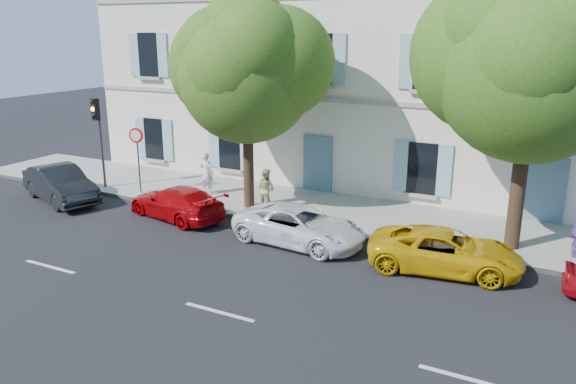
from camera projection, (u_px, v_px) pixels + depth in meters
The scene contains 14 objects.
ground at pixel (293, 257), 17.30m from camera, with size 90.00×90.00×0.00m, color black.
sidewalk at pixel (346, 214), 21.07m from camera, with size 36.00×4.50×0.15m, color #A09E96.
kerb at pixel (323, 231), 19.22m from camera, with size 36.00×0.16×0.16m, color #9E998E.
building at pixel (400, 47), 24.32m from camera, with size 28.00×7.00×12.00m, color silver.
car_dark_sedan at pixel (60, 184), 22.71m from camera, with size 1.52×4.36×1.44m, color black.
car_red_coupe at pixel (176, 202), 20.67m from camera, with size 1.69×4.15×1.20m, color #A40408.
car_white_coupe at pixel (300, 226), 18.20m from camera, with size 2.03×4.40×1.22m, color white.
car_yellow_supercar at pixel (445, 251), 16.15m from camera, with size 2.01×4.35×1.21m, color #D9A609.
tree_left at pixel (247, 75), 20.33m from camera, with size 5.00×5.00×7.75m.
tree_right at pixel (532, 68), 16.10m from camera, with size 5.59×5.59×8.62m.
traffic_light at pixel (98, 124), 23.57m from camera, with size 0.34×0.43×3.84m.
road_sign at pixel (137, 146), 23.09m from camera, with size 0.62×0.19×2.73m.
pedestrian_a at pixel (207, 173), 23.18m from camera, with size 0.64×0.42×1.75m, color silver.
pedestrian_b at pixel (266, 189), 21.13m from camera, with size 0.77×0.60×1.59m, color tan.
Camera 1 is at (7.28, -14.31, 6.73)m, focal length 35.00 mm.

